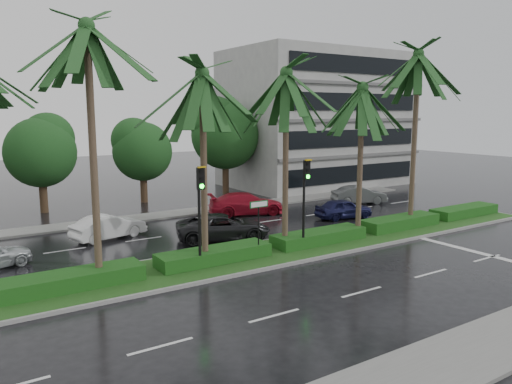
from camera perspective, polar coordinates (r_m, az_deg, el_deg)
ground at (r=23.03m, az=3.07°, el=-7.70°), size 120.00×120.00×0.00m
near_sidewalk at (r=16.47m, az=25.37°, el=-15.43°), size 40.00×2.40×0.12m
far_sidewalk at (r=33.16m, az=-9.28°, el=-2.48°), size 40.00×2.00×0.12m
median at (r=23.78m, az=1.64°, el=-6.94°), size 36.00×4.00×0.15m
hedge at (r=23.68m, az=1.64°, el=-6.08°), size 35.20×1.40×0.60m
lane_markings at (r=24.57m, az=9.43°, el=-6.72°), size 34.00×13.06×0.01m
palm_row at (r=22.23m, az=-1.00°, el=13.00°), size 26.30×4.20×10.51m
signal_median_left at (r=20.53m, az=-6.40°, el=-1.21°), size 0.34×0.42×4.36m
signal_median_right at (r=23.48m, az=5.66°, el=0.11°), size 0.34×0.42×4.36m
street_sign at (r=22.33m, az=0.32°, el=-2.60°), size 0.95×0.09×2.60m
bg_trees at (r=37.86m, az=-12.42°, el=5.71°), size 32.74×5.50×7.94m
building at (r=46.72m, az=6.96°, el=8.25°), size 16.00×10.00×12.00m
car_white at (r=27.59m, az=-16.48°, el=-3.84°), size 2.31×4.16×1.30m
car_darkgrey at (r=26.35m, az=-3.76°, el=-4.00°), size 3.76×5.40×1.37m
car_red at (r=32.70m, az=-1.11°, el=-1.34°), size 3.50×5.34×1.44m
car_blue at (r=32.00m, az=9.98°, el=-1.88°), size 2.08×3.88×1.25m
car_grey at (r=37.33m, az=11.71°, el=-0.33°), size 2.77×4.18×1.30m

